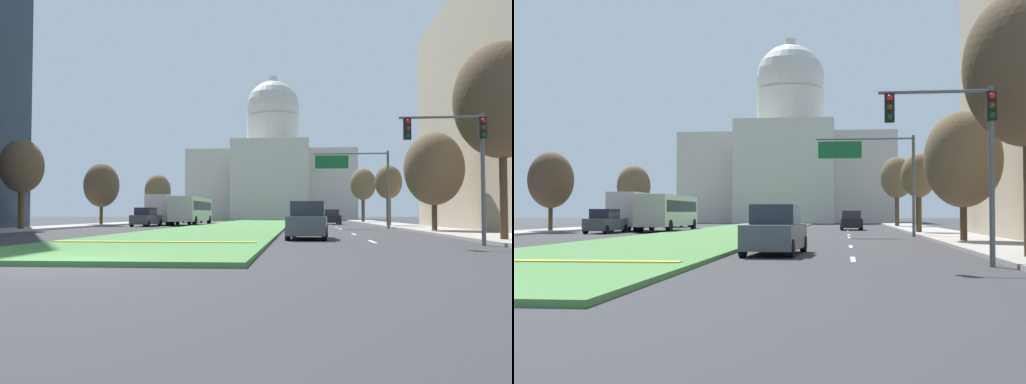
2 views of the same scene
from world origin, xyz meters
TOP-DOWN VIEW (x-y plane):
  - ground_plane at (0.00, 48.00)m, footprint 260.00×260.00m
  - grass_median at (0.00, 43.20)m, footprint 8.83×86.41m
  - median_curb_nose at (0.00, 8.06)m, footprint 7.94×0.50m
  - lane_dashes_right at (8.83, 39.12)m, footprint 0.16×56.52m
  - sidewalk_left at (-15.26, 38.40)m, footprint 4.00×86.41m
  - sidewalk_right at (15.26, 38.40)m, footprint 4.00×86.41m
  - capitol_building at (0.00, 95.15)m, footprint 32.29×22.60m
  - traffic_light_near_right at (11.91, 9.28)m, footprint 3.34×0.35m
  - overhead_guide_sign at (10.55, 33.15)m, footprint 6.35×0.20m
  - street_tree_right_near at (14.41, 11.73)m, footprint 4.08×4.08m
  - street_tree_left_mid at (-14.56, 24.92)m, footprint 3.11×3.11m
  - street_tree_right_mid at (14.49, 24.06)m, footprint 3.90×3.90m
  - street_tree_left_far at (-14.59, 40.52)m, footprint 3.57×3.57m
  - street_tree_right_far at (13.85, 38.65)m, footprint 2.54×2.54m
  - street_tree_left_distant at (-14.10, 60.10)m, footprint 3.59×3.59m
  - street_tree_right_distant at (13.97, 60.19)m, footprint 3.41×3.41m
  - sedan_lead_stopped at (6.01, 14.28)m, footprint 2.15×4.52m
  - sedan_midblock at (-9.18, 38.00)m, footprint 2.08×4.35m
  - sedan_distant at (9.14, 49.55)m, footprint 2.00×4.55m
  - sedan_far_horizon at (-8.94, 58.78)m, footprint 1.94×4.44m
  - box_truck_delivery at (-9.11, 44.01)m, footprint 2.40×6.40m
  - city_bus at (-6.01, 44.02)m, footprint 2.62×11.00m

SIDE VIEW (x-z plane):
  - ground_plane at x=0.00m, z-range 0.00..0.00m
  - lane_dashes_right at x=8.83m, z-range 0.00..0.01m
  - grass_median at x=0.00m, z-range 0.00..0.14m
  - sidewalk_left at x=-15.26m, z-range 0.00..0.15m
  - sidewalk_right at x=15.26m, z-range 0.00..0.15m
  - median_curb_nose at x=0.00m, z-range 0.14..0.18m
  - sedan_distant at x=9.14m, z-range -0.05..1.65m
  - sedan_midblock at x=-9.18m, z-range -0.06..1.74m
  - sedan_far_horizon at x=-8.94m, z-range -0.06..1.75m
  - sedan_lead_stopped at x=6.01m, z-range -0.07..1.78m
  - box_truck_delivery at x=-9.11m, z-range 0.08..3.28m
  - city_bus at x=-6.01m, z-range 0.29..3.24m
  - traffic_light_near_right at x=11.91m, z-range 1.20..6.40m
  - street_tree_left_far at x=-14.59m, z-range 0.93..7.29m
  - street_tree_right_far at x=13.85m, z-range 1.24..7.04m
  - street_tree_right_mid at x=14.49m, z-range 0.88..7.55m
  - street_tree_left_distant at x=-14.10m, z-range 1.06..7.71m
  - street_tree_left_mid at x=-14.56m, z-range 1.33..7.97m
  - overhead_guide_sign at x=10.55m, z-range 1.43..7.93m
  - street_tree_right_distant at x=13.97m, z-range 1.48..8.80m
  - street_tree_right_near at x=14.41m, z-range 1.80..10.54m
  - capitol_building at x=0.00m, z-range -5.16..24.14m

